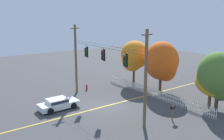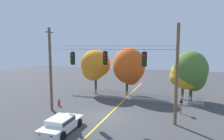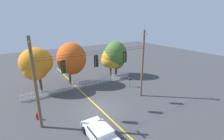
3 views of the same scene
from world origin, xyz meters
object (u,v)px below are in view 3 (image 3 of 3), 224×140
at_px(traffic_signal_northbound_secondary, 64,67).
at_px(autumn_maple_near_fence, 36,64).
at_px(autumn_oak_far_east, 112,59).
at_px(traffic_signal_southbound_primary, 125,57).
at_px(roadside_mailbox, 129,80).
at_px(autumn_maple_mid, 71,60).
at_px(parked_car, 100,132).
at_px(fire_hydrant, 37,116).
at_px(autumn_maple_far_west, 116,55).
at_px(traffic_signal_eastbound_side, 97,61).

xyz_separation_m(traffic_signal_northbound_secondary, autumn_maple_near_fence, (-1.28, 8.23, -1.47)).
height_order(traffic_signal_northbound_secondary, autumn_oak_far_east, traffic_signal_northbound_secondary).
height_order(traffic_signal_southbound_primary, roadside_mailbox, traffic_signal_southbound_primary).
distance_m(traffic_signal_northbound_secondary, autumn_maple_mid, 9.41).
relative_size(parked_car, roadside_mailbox, 2.90).
bearing_deg(fire_hydrant, autumn_maple_mid, 48.98).
height_order(traffic_signal_southbound_primary, fire_hydrant, traffic_signal_southbound_primary).
xyz_separation_m(autumn_maple_mid, roadside_mailbox, (6.47, -5.57, -2.60)).
distance_m(autumn_maple_far_west, fire_hydrant, 15.74).
xyz_separation_m(autumn_maple_far_west, roadside_mailbox, (-1.21, -5.23, -2.45)).
relative_size(traffic_signal_southbound_primary, autumn_maple_far_west, 0.24).
bearing_deg(autumn_maple_mid, fire_hydrant, -131.02).
bearing_deg(autumn_maple_far_west, parked_car, -128.49).
bearing_deg(fire_hydrant, traffic_signal_eastbound_side, -13.97).
bearing_deg(fire_hydrant, traffic_signal_northbound_secondary, -29.32).
bearing_deg(traffic_signal_southbound_primary, autumn_maple_mid, 111.15).
relative_size(traffic_signal_southbound_primary, parked_car, 0.36).
distance_m(traffic_signal_northbound_secondary, roadside_mailbox, 11.25).
height_order(parked_car, fire_hydrant, parked_car).
bearing_deg(traffic_signal_eastbound_side, traffic_signal_southbound_primary, 0.00).
bearing_deg(autumn_oak_far_east, autumn_maple_mid, 179.26).
bearing_deg(autumn_maple_mid, traffic_signal_northbound_secondary, -112.38).
relative_size(traffic_signal_northbound_secondary, autumn_oak_far_east, 0.31).
relative_size(traffic_signal_eastbound_side, parked_car, 0.35).
height_order(traffic_signal_eastbound_side, autumn_maple_near_fence, traffic_signal_eastbound_side).
xyz_separation_m(traffic_signal_southbound_primary, autumn_maple_mid, (-3.32, 8.57, -1.65)).
bearing_deg(autumn_maple_near_fence, fire_hydrant, -101.39).
distance_m(traffic_signal_southbound_primary, roadside_mailbox, 6.08).
bearing_deg(autumn_maple_mid, traffic_signal_eastbound_side, -91.44).
xyz_separation_m(traffic_signal_southbound_primary, fire_hydrant, (-9.49, 1.48, -5.02)).
bearing_deg(autumn_maple_mid, autumn_maple_far_west, -2.55).
height_order(parked_car, roadside_mailbox, roadside_mailbox).
relative_size(traffic_signal_southbound_primary, autumn_oak_far_east, 0.30).
height_order(traffic_signal_eastbound_side, roadside_mailbox, traffic_signal_eastbound_side).
relative_size(traffic_signal_northbound_secondary, fire_hydrant, 1.99).
height_order(traffic_signal_southbound_primary, autumn_oak_far_east, traffic_signal_southbound_primary).
bearing_deg(fire_hydrant, autumn_oak_far_east, 28.03).
distance_m(autumn_oak_far_east, autumn_maple_far_west, 0.94).
bearing_deg(traffic_signal_southbound_primary, parked_car, -142.74).
xyz_separation_m(autumn_maple_near_fence, autumn_maple_mid, (4.81, 0.34, -0.12)).
height_order(autumn_maple_mid, autumn_oak_far_east, autumn_maple_mid).
distance_m(autumn_maple_near_fence, fire_hydrant, 7.73).
distance_m(autumn_maple_far_west, roadside_mailbox, 5.90).
distance_m(traffic_signal_northbound_secondary, fire_hydrant, 5.82).
bearing_deg(autumn_maple_far_west, fire_hydrant, -154.02).
relative_size(autumn_maple_near_fence, fire_hydrant, 8.04).
bearing_deg(parked_car, traffic_signal_southbound_primary, 37.26).
height_order(autumn_maple_near_fence, autumn_oak_far_east, autumn_maple_near_fence).
relative_size(traffic_signal_southbound_primary, roadside_mailbox, 1.03).
relative_size(traffic_signal_eastbound_side, traffic_signal_southbound_primary, 0.97).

